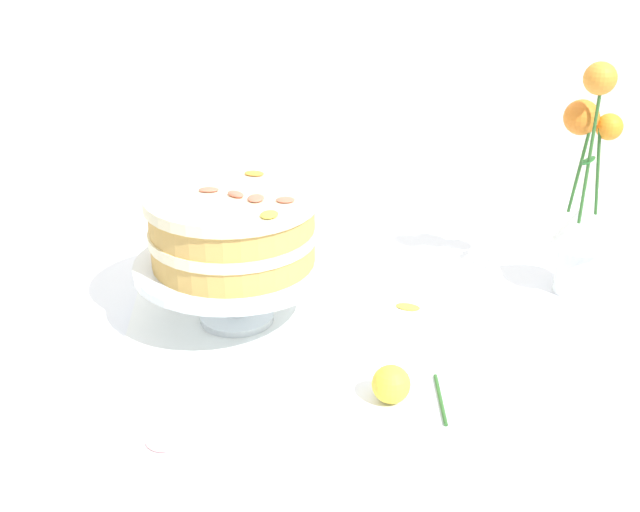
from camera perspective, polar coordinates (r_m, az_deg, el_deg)
The scene contains 9 objects.
dining_table at distance 1.20m, azimuth 4.11°, elevation -9.69°, with size 1.40×1.00×0.74m.
linen_napkin at distance 1.20m, azimuth -5.93°, elevation -4.59°, with size 0.32×0.32×0.00m, color white.
cake_stand at distance 1.17m, azimuth -6.11°, elevation -1.10°, with size 0.29×0.29×0.10m.
layer_cake at distance 1.14m, azimuth -6.26°, elevation 2.04°, with size 0.24×0.24×0.11m.
flower_vase at distance 1.29m, azimuth 18.25°, elevation 3.38°, with size 0.09×0.10×0.37m.
fallen_rose at distance 1.02m, azimuth 5.18°, elevation -9.13°, with size 0.10×0.11×0.05m.
loose_petal_0 at distance 0.97m, azimuth -11.40°, elevation -13.07°, with size 0.04×0.02×0.00m, color pink.
loose_petal_2 at distance 1.24m, azimuth 6.30°, elevation -3.62°, with size 0.04×0.02×0.00m, color yellow.
loose_petal_3 at distance 1.39m, azimuth -5.08°, elevation -0.23°, with size 0.03×0.03×0.00m, color #E56B51.
Camera 1 is at (-0.28, -0.97, 1.33)m, focal length 44.80 mm.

